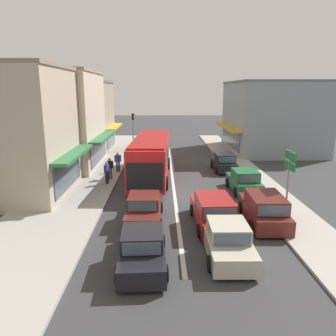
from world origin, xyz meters
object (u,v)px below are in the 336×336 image
(sedan_adjacent_lane_lead, at_px, (227,240))
(traffic_light_downstreet, at_px, (133,126))
(sedan_queue_far_back, at_px, (142,249))
(wagon_adjacent_lane_trail, at_px, (213,212))
(parked_hatchback_kerb_third, at_px, (224,163))
(directional_road_sign, at_px, (290,166))
(pedestrian_with_handbag_near, at_px, (110,167))
(city_bus, at_px, (151,155))
(sedan_behind_bus_mid, at_px, (144,209))
(parked_hatchback_kerb_second, at_px, (244,181))
(pedestrian_browsing_midblock, at_px, (107,171))
(pedestrian_far_walker, at_px, (118,161))
(parked_wagon_kerb_front, at_px, (264,209))

(sedan_adjacent_lane_lead, relative_size, traffic_light_downstreet, 1.00)
(sedan_queue_far_back, bearing_deg, wagon_adjacent_lane_trail, 47.83)
(parked_hatchback_kerb_third, relative_size, directional_road_sign, 1.03)
(wagon_adjacent_lane_trail, relative_size, pedestrian_with_handbag_near, 2.79)
(city_bus, relative_size, sedan_adjacent_lane_lead, 2.60)
(sedan_behind_bus_mid, height_order, parked_hatchback_kerb_second, parked_hatchback_kerb_second)
(parked_hatchback_kerb_second, height_order, directional_road_sign, directional_road_sign)
(directional_road_sign, distance_m, pedestrian_browsing_midblock, 12.36)
(city_bus, xyz_separation_m, sedan_behind_bus_mid, (-0.13, -8.59, -1.22))
(parked_hatchback_kerb_second, bearing_deg, wagon_adjacent_lane_trail, -117.53)
(sedan_behind_bus_mid, distance_m, parked_hatchback_kerb_third, 12.52)
(city_bus, height_order, directional_road_sign, directional_road_sign)
(parked_hatchback_kerb_second, bearing_deg, directional_road_sign, -71.56)
(sedan_queue_far_back, xyz_separation_m, pedestrian_browsing_midblock, (-3.16, 11.02, 0.40))
(pedestrian_far_walker, bearing_deg, pedestrian_browsing_midblock, -95.22)
(sedan_adjacent_lane_lead, distance_m, parked_hatchback_kerb_second, 9.20)
(sedan_adjacent_lane_lead, relative_size, pedestrian_browsing_midblock, 2.59)
(sedan_adjacent_lane_lead, bearing_deg, parked_hatchback_kerb_second, 71.89)
(pedestrian_with_handbag_near, relative_size, pedestrian_browsing_midblock, 1.00)
(parked_hatchback_kerb_third, height_order, pedestrian_with_handbag_near, pedestrian_with_handbag_near)
(city_bus, height_order, sedan_adjacent_lane_lead, city_bus)
(sedan_queue_far_back, distance_m, pedestrian_browsing_midblock, 11.47)
(parked_hatchback_kerb_third, relative_size, traffic_light_downstreet, 0.89)
(parked_hatchback_kerb_second, bearing_deg, traffic_light_downstreet, 119.29)
(sedan_behind_bus_mid, relative_size, traffic_light_downstreet, 1.01)
(sedan_adjacent_lane_lead, xyz_separation_m, directional_road_sign, (4.22, 4.66, 2.04))
(city_bus, height_order, pedestrian_far_walker, city_bus)
(wagon_adjacent_lane_trail, distance_m, sedan_adjacent_lane_lead, 3.04)
(parked_hatchback_kerb_third, distance_m, pedestrian_browsing_midblock, 10.17)
(directional_road_sign, bearing_deg, parked_hatchback_kerb_third, 99.25)
(parked_hatchback_kerb_third, bearing_deg, directional_road_sign, -80.75)
(traffic_light_downstreet, bearing_deg, parked_hatchback_kerb_second, -60.71)
(city_bus, height_order, parked_wagon_kerb_front, city_bus)
(directional_road_sign, bearing_deg, pedestrian_browsing_midblock, 152.34)
(sedan_adjacent_lane_lead, height_order, parked_hatchback_kerb_second, parked_hatchback_kerb_second)
(sedan_adjacent_lane_lead, bearing_deg, city_bus, 105.85)
(parked_hatchback_kerb_second, height_order, traffic_light_downstreet, traffic_light_downstreet)
(parked_hatchback_kerb_second, height_order, parked_hatchback_kerb_third, same)
(parked_wagon_kerb_front, xyz_separation_m, parked_hatchback_kerb_third, (0.03, 11.20, -0.04))
(sedan_adjacent_lane_lead, distance_m, pedestrian_browsing_midblock, 12.30)
(city_bus, xyz_separation_m, sedan_adjacent_lane_lead, (3.50, -12.31, -1.22))
(sedan_adjacent_lane_lead, bearing_deg, parked_hatchback_kerb_third, 79.88)
(sedan_adjacent_lane_lead, bearing_deg, traffic_light_downstreet, 103.58)
(pedestrian_with_handbag_near, bearing_deg, sedan_behind_bus_mid, -69.41)
(traffic_light_downstreet, xyz_separation_m, pedestrian_browsing_midblock, (-0.76, -13.96, -1.79))
(parked_wagon_kerb_front, height_order, parked_hatchback_kerb_third, parked_wagon_kerb_front)
(city_bus, relative_size, wagon_adjacent_lane_trail, 2.41)
(parked_hatchback_kerb_second, bearing_deg, pedestrian_browsing_midblock, 170.40)
(traffic_light_downstreet, height_order, pedestrian_with_handbag_near, traffic_light_downstreet)
(city_bus, distance_m, directional_road_sign, 10.90)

